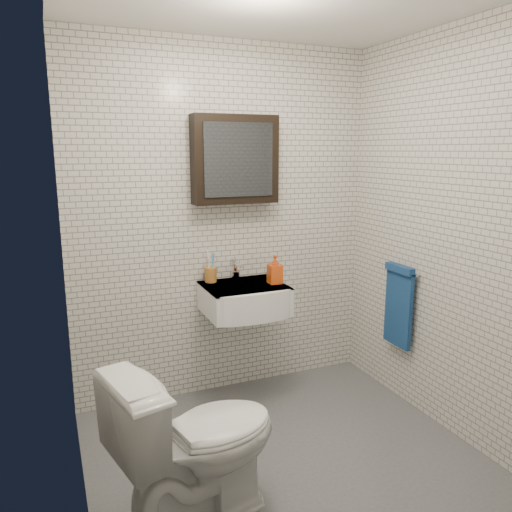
% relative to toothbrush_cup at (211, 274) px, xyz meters
% --- Properties ---
extents(ground, '(2.20, 2.00, 0.01)m').
position_rel_toothbrush_cup_xyz_m(ground, '(0.14, -0.94, -0.90)').
color(ground, '#505258').
rests_on(ground, ground).
extents(room_shell, '(2.22, 2.02, 2.51)m').
position_rel_toothbrush_cup_xyz_m(room_shell, '(0.14, -0.94, 0.56)').
color(room_shell, silver).
rests_on(room_shell, ground).
extents(washbasin, '(0.55, 0.50, 0.20)m').
position_rel_toothbrush_cup_xyz_m(washbasin, '(0.19, -0.21, -0.15)').
color(washbasin, white).
rests_on(washbasin, room_shell).
extents(faucet, '(0.06, 0.20, 0.15)m').
position_rel_toothbrush_cup_xyz_m(faucet, '(0.19, -0.01, 0.01)').
color(faucet, silver).
rests_on(faucet, washbasin).
extents(mirror_cabinet, '(0.60, 0.15, 0.60)m').
position_rel_toothbrush_cup_xyz_m(mirror_cabinet, '(0.19, -0.01, 0.79)').
color(mirror_cabinet, black).
rests_on(mirror_cabinet, room_shell).
extents(towel_rail, '(0.09, 0.30, 0.58)m').
position_rel_toothbrush_cup_xyz_m(towel_rail, '(1.18, -0.59, -0.18)').
color(towel_rail, silver).
rests_on(towel_rail, room_shell).
extents(toothbrush_cup, '(0.09, 0.09, 0.23)m').
position_rel_toothbrush_cup_xyz_m(toothbrush_cup, '(0.00, 0.00, 0.00)').
color(toothbrush_cup, '#AB6A2A').
rests_on(toothbrush_cup, washbasin).
extents(soap_bottle, '(0.09, 0.10, 0.20)m').
position_rel_toothbrush_cup_xyz_m(soap_bottle, '(0.40, -0.21, 0.04)').
color(soap_bottle, '#DF4E17').
rests_on(soap_bottle, washbasin).
extents(toilet, '(0.89, 0.64, 0.82)m').
position_rel_toothbrush_cup_xyz_m(toilet, '(-0.46, -1.20, -0.50)').
color(toilet, white).
rests_on(toilet, ground).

